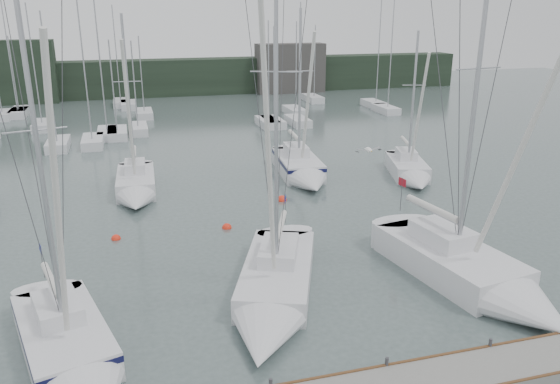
{
  "coord_description": "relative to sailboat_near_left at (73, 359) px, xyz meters",
  "views": [
    {
      "loc": [
        -5.61,
        -17.89,
        11.66
      ],
      "look_at": [
        0.87,
        5.0,
        3.68
      ],
      "focal_mm": 35.0,
      "sensor_mm": 36.0,
      "label": 1
    }
  ],
  "objects": [
    {
      "name": "sailboat_mid_d",
      "position": [
        14.28,
        19.05,
        0.08
      ],
      "size": [
        3.55,
        9.24,
        12.66
      ],
      "rotation": [
        0.0,
        0.0,
        -0.09
      ],
      "color": "silver",
      "rests_on": "ground"
    },
    {
      "name": "seagull",
      "position": [
        11.25,
        1.8,
        6.0
      ],
      "size": [
        0.99,
        0.45,
        0.19
      ],
      "rotation": [
        0.0,
        0.0,
        0.08
      ],
      "color": "white",
      "rests_on": "ground"
    },
    {
      "name": "sailboat_near_center",
      "position": [
        7.48,
        2.12,
        -0.04
      ],
      "size": [
        6.42,
        10.55,
        15.96
      ],
      "rotation": [
        0.0,
        0.0,
        -0.37
      ],
      "color": "silver",
      "rests_on": "ground"
    },
    {
      "name": "ground",
      "position": [
        8.05,
        1.07,
        -0.56
      ],
      "size": [
        160.0,
        160.0,
        0.0
      ],
      "primitive_type": "plane",
      "color": "#4A5A57",
      "rests_on": "ground"
    },
    {
      "name": "sailboat_near_left",
      "position": [
        0.0,
        0.0,
        0.0
      ],
      "size": [
        4.87,
        8.88,
        13.73
      ],
      "rotation": [
        0.0,
        0.0,
        0.27
      ],
      "color": "silver",
      "rests_on": "ground"
    },
    {
      "name": "buoy_c",
      "position": [
        1.31,
        11.41,
        -0.56
      ],
      "size": [
        0.5,
        0.5,
        0.5
      ],
      "primitive_type": "sphere",
      "color": "red",
      "rests_on": "ground"
    },
    {
      "name": "sailboat_mid_b",
      "position": [
        2.6,
        18.23,
        0.01
      ],
      "size": [
        2.74,
        8.12,
        12.23
      ],
      "rotation": [
        0.0,
        0.0,
        -0.04
      ],
      "color": "silver",
      "rests_on": "ground"
    },
    {
      "name": "far_building_left",
      "position": [
        -11.95,
        61.07,
        3.44
      ],
      "size": [
        12.0,
        3.0,
        8.0
      ],
      "primitive_type": "cube",
      "color": "black",
      "rests_on": "ground"
    },
    {
      "name": "sailboat_near_right",
      "position": [
        16.57,
        0.97,
        0.07
      ],
      "size": [
        4.92,
        10.91,
        15.94
      ],
      "rotation": [
        0.0,
        0.0,
        0.16
      ],
      "color": "silver",
      "rests_on": "ground"
    },
    {
      "name": "buoy_a",
      "position": [
        7.3,
        11.32,
        -0.56
      ],
      "size": [
        0.54,
        0.54,
        0.54
      ],
      "primitive_type": "sphere",
      "color": "red",
      "rests_on": "ground"
    },
    {
      "name": "sailboat_mid_e",
      "position": [
        21.71,
        16.71,
        -0.02
      ],
      "size": [
        4.33,
        7.8,
        11.05
      ],
      "rotation": [
        0.0,
        0.0,
        -0.28
      ],
      "color": "silver",
      "rests_on": "ground"
    },
    {
      "name": "far_treeline",
      "position": [
        8.05,
        63.07,
        1.94
      ],
      "size": [
        90.0,
        4.0,
        5.0
      ],
      "primitive_type": "cube",
      "color": "black",
      "rests_on": "ground"
    },
    {
      "name": "buoy_b",
      "position": [
        11.57,
        14.98,
        -0.56
      ],
      "size": [
        0.65,
        0.65,
        0.65
      ],
      "primitive_type": "sphere",
      "color": "red",
      "rests_on": "ground"
    },
    {
      "name": "far_building_right",
      "position": [
        26.05,
        61.07,
        2.94
      ],
      "size": [
        10.0,
        3.0,
        7.0
      ],
      "primitive_type": "cube",
      "color": "#3E3B39",
      "rests_on": "ground"
    },
    {
      "name": "mast_forest",
      "position": [
        4.42,
        43.79,
        -0.08
      ],
      "size": [
        52.16,
        27.58,
        14.77
      ],
      "color": "silver",
      "rests_on": "ground"
    }
  ]
}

